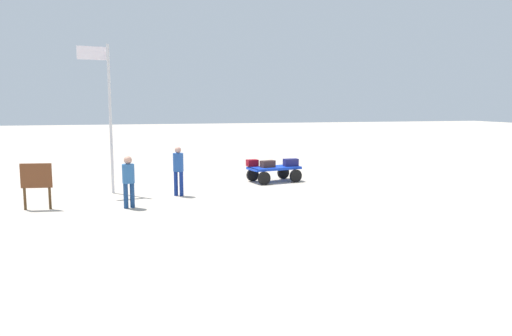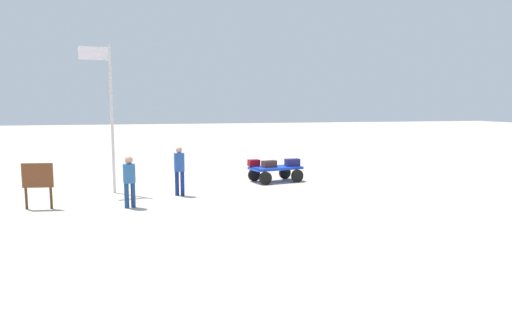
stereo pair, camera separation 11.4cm
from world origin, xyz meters
name	(u,v)px [view 2 (the right image)]	position (x,y,z in m)	size (l,w,h in m)	color
ground_plane	(212,187)	(0.00, 0.00, 0.00)	(120.00, 120.00, 0.00)	#B8A998
luggage_cart	(275,171)	(-2.72, -0.59, 0.45)	(2.25, 1.53, 0.62)	#1035BC
suitcase_maroon	(254,163)	(-1.92, -1.00, 0.76)	(0.49, 0.40, 0.27)	maroon
suitcase_olive	(292,162)	(-3.48, -0.64, 0.78)	(0.61, 0.37, 0.30)	navy
suitcase_navy	(269,164)	(-2.44, -0.50, 0.76)	(0.65, 0.46, 0.28)	#3F2925
worker_lead	(179,167)	(1.39, 1.54, 1.02)	(0.48, 0.48, 1.73)	navy
worker_trailing	(129,177)	(3.08, 3.18, 0.96)	(0.46, 0.46, 1.62)	navy
flagpole	(108,107)	(3.73, 0.41, 3.09)	(1.08, 0.25, 5.26)	silver
signboard	(38,179)	(5.78, 2.70, 0.92)	(0.91, 0.18, 1.42)	#4C3319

